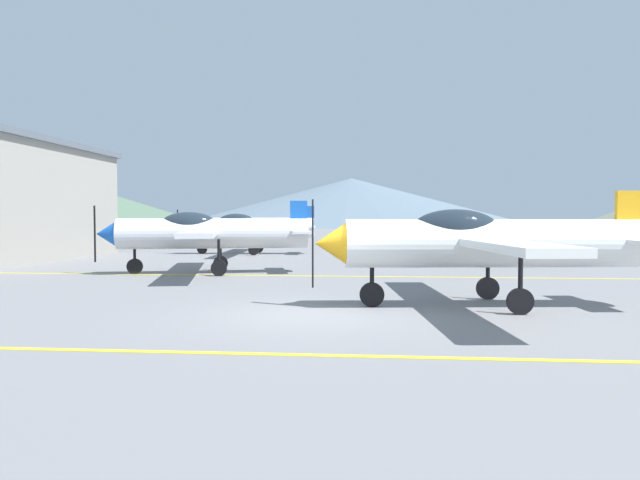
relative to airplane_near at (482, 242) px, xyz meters
name	(u,v)px	position (x,y,z in m)	size (l,w,h in m)	color
ground_plane	(307,314)	(-3.95, -1.43, -1.53)	(400.00, 400.00, 0.00)	slate
apron_line_near	(279,354)	(-3.95, -5.09, -1.52)	(80.00, 0.16, 0.01)	yellow
apron_line_far	(332,276)	(-3.95, 6.50, -1.52)	(80.00, 0.16, 0.01)	yellow
airplane_near	(482,242)	(0.00, 0.00, 0.00)	(7.91, 9.08, 2.71)	white
airplane_mid	(206,232)	(-8.71, 7.20, 0.00)	(7.94, 9.02, 2.71)	silver
airplane_far	(247,227)	(-9.60, 18.30, 0.00)	(7.88, 9.07, 2.71)	white
car_sedan	(492,244)	(3.00, 13.56, -0.68)	(4.37, 4.25, 1.62)	black
hill_left	(86,206)	(-73.97, 124.43, 3.33)	(61.01, 61.01, 9.72)	#4C6651
hill_centerleft	(351,202)	(-7.84, 130.46, 4.32)	(86.97, 86.97, 11.70)	slate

